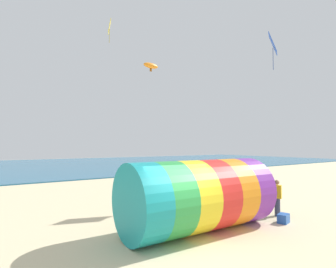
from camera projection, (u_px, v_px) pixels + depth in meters
ground_plane at (184, 246)px, 8.17m from camera, size 120.00×120.00×0.00m
sea at (31, 166)px, 39.15m from camera, size 120.00×40.00×0.10m
giant_inflatable_tube at (199, 195)px, 9.67m from camera, size 5.81×2.72×2.59m
kite_handler at (277, 198)px, 11.70m from camera, size 0.35×0.42×1.59m
kite_yellow_diamond at (109, 27)px, 20.09m from camera, size 0.44×0.76×1.80m
kite_blue_diamond at (273, 44)px, 16.45m from camera, size 1.07×0.92×2.30m
kite_orange_parafoil at (151, 66)px, 18.26m from camera, size 1.25×0.65×0.67m
cooler_box at (283, 218)px, 10.62m from camera, size 0.60×0.49×0.36m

